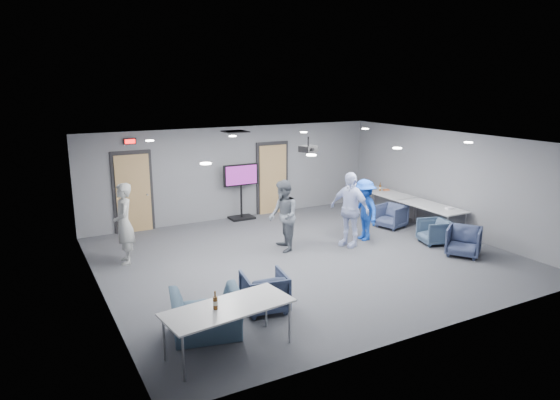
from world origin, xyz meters
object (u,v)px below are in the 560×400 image
chair_right_a (391,216)px  chair_right_c (464,241)px  person_d (364,210)px  chair_right_b (434,232)px  bottle_right (380,188)px  table_front_left (228,309)px  person_a (124,224)px  table_right_b (431,207)px  chair_front_b (207,315)px  person_b (283,216)px  table_right_a (385,193)px  person_c (349,209)px  projector (308,149)px  chair_front_a (264,291)px  bottle_front (215,303)px  tv_stand (241,188)px

chair_right_a → chair_right_c: chair_right_c is taller
person_d → chair_right_b: 1.81m
bottle_right → table_front_left: bearing=-143.8°
person_a → table_right_b: 7.87m
chair_right_c → chair_front_b: bearing=-118.4°
person_b → table_right_a: (4.22, 1.33, -0.17)m
person_c → chair_right_a: 2.17m
person_a → person_b: 3.63m
chair_right_b → table_front_left: bearing=-54.5°
chair_right_a → projector: bearing=-102.2°
person_c → person_d: (0.61, 0.20, -0.14)m
chair_front_a → bottle_front: (-1.29, -0.99, 0.48)m
table_right_b → bottle_front: size_ratio=6.86×
chair_right_b → bottle_right: bottle_right is taller
person_c → bottle_right: 3.29m
chair_front_b → tv_stand: size_ratio=0.67×
chair_right_b → projector: size_ratio=1.51×
chair_right_c → table_right_a: (0.69, 3.65, 0.35)m
tv_stand → person_c: bearing=-69.3°
bottle_right → person_c: bearing=-142.4°
person_d → projector: projector is taller
chair_right_a → chair_front_a: chair_front_a is taller
bottle_right → person_d: bearing=-137.8°
chair_right_c → chair_front_a: bearing=-121.0°
person_a → person_b: person_a is taller
person_c → chair_right_a: size_ratio=2.59×
chair_front_a → table_right_b: bearing=-151.7°
person_d → table_right_a: 2.55m
person_d → tv_stand: tv_stand is taller
person_a → person_d: (5.73, -1.17, -0.12)m
chair_right_c → bottle_right: size_ratio=2.91×
person_d → projector: bearing=-99.1°
person_d → bottle_right: 2.69m
person_c → table_front_left: bearing=-75.7°
table_right_a → table_right_b: 1.90m
person_d → chair_right_a: person_d is taller
person_d → table_right_a: (2.00, 1.58, -0.10)m
chair_right_c → person_b: bearing=-158.1°
table_right_b → person_d: bearing=80.8°
chair_front_a → tv_stand: (2.12, 5.75, 0.58)m
person_a → table_right_a: 7.74m
person_c → chair_front_a: 4.15m
person_b → chair_front_a: 3.29m
tv_stand → table_front_left: bearing=-115.5°
person_a → chair_right_b: 7.46m
table_front_left → person_a: bearing=89.7°
table_right_a → tv_stand: 4.32m
bottle_front → bottle_right: 9.02m
bottle_right → table_right_a: bearing=-88.9°
chair_front_a → projector: (2.59, 2.79, 2.05)m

